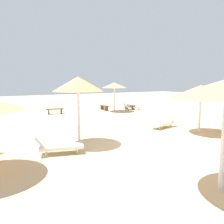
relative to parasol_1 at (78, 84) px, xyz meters
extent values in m
plane|color=#D1B284|center=(2.32, -2.15, -2.74)|extent=(80.00, 80.00, 0.00)
cylinder|color=silver|center=(0.00, 0.00, -1.48)|extent=(0.12, 0.12, 2.53)
cone|color=tan|center=(0.00, 0.00, 0.01)|extent=(2.33, 2.33, 0.67)
cylinder|color=silver|center=(6.71, -1.49, -1.64)|extent=(0.12, 0.12, 2.21)
cone|color=tan|center=(6.71, -1.49, -0.35)|extent=(2.61, 2.61, 0.56)
cylinder|color=silver|center=(1.39, -6.22, -1.47)|extent=(0.12, 0.12, 2.55)
cylinder|color=silver|center=(7.33, 8.66, -1.56)|extent=(0.12, 0.12, 2.36)
cone|color=tan|center=(7.33, 8.66, -0.23)|extent=(2.39, 2.39, 0.50)
cube|color=silver|center=(-1.22, -1.09, -2.46)|extent=(1.81, 1.11, 0.12)
cube|color=silver|center=(-1.98, -0.85, -2.19)|extent=(0.57, 0.73, 0.48)
cylinder|color=silver|center=(-1.85, -1.12, -2.63)|extent=(0.06, 0.06, 0.22)
cylinder|color=silver|center=(-1.73, -0.70, -2.63)|extent=(0.06, 0.06, 0.22)
cylinder|color=silver|center=(-0.71, -1.47, -2.63)|extent=(0.06, 0.06, 0.22)
cylinder|color=silver|center=(-0.58, -1.05, -2.63)|extent=(0.06, 0.06, 0.22)
cube|color=silver|center=(5.74, 0.47, -2.46)|extent=(1.79, 0.95, 0.12)
cube|color=silver|center=(6.53, 0.62, -2.19)|extent=(0.52, 0.71, 0.48)
cylinder|color=silver|center=(6.29, 0.80, -2.63)|extent=(0.06, 0.06, 0.22)
cylinder|color=silver|center=(6.37, 0.37, -2.63)|extent=(0.06, 0.06, 0.22)
cylinder|color=silver|center=(5.11, 0.57, -2.63)|extent=(0.06, 0.06, 0.22)
cylinder|color=silver|center=(5.19, 0.13, -2.63)|extent=(0.06, 0.06, 0.22)
cube|color=silver|center=(9.53, 8.60, -2.46)|extent=(1.64, 1.67, 0.12)
cube|color=silver|center=(8.98, 9.17, -2.21)|extent=(0.78, 0.77, 0.43)
cylinder|color=silver|center=(8.96, 8.88, -2.63)|extent=(0.06, 0.06, 0.22)
cylinder|color=silver|center=(9.27, 9.18, -2.63)|extent=(0.06, 0.06, 0.22)
cylinder|color=silver|center=(9.79, 8.02, -2.63)|extent=(0.06, 0.06, 0.22)
cylinder|color=silver|center=(10.11, 8.32, -2.63)|extent=(0.06, 0.06, 0.22)
cube|color=brown|center=(6.87, 9.84, -2.29)|extent=(0.58, 1.54, 0.08)
cube|color=brown|center=(6.80, 9.30, -2.54)|extent=(0.37, 0.16, 0.41)
cube|color=brown|center=(6.93, 10.39, -2.54)|extent=(0.37, 0.16, 0.41)
cube|color=brown|center=(1.83, 9.79, -2.29)|extent=(1.55, 0.68, 0.08)
cube|color=brown|center=(1.29, 9.89, -2.54)|extent=(0.19, 0.38, 0.41)
cube|color=brown|center=(2.37, 9.68, -2.54)|extent=(0.19, 0.38, 0.41)
cube|color=brown|center=(9.36, 8.96, -2.29)|extent=(0.49, 1.52, 0.08)
cube|color=brown|center=(9.40, 8.41, -2.54)|extent=(0.37, 0.14, 0.41)
cube|color=brown|center=(9.33, 9.51, -2.54)|extent=(0.37, 0.14, 0.41)
camera|label=1|loc=(-3.94, -9.45, 0.13)|focal=35.43mm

